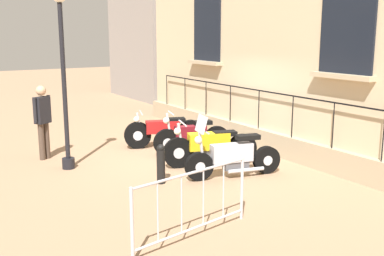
{
  "coord_description": "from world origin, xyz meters",
  "views": [
    {
      "loc": [
        5.86,
        9.11,
        3.02
      ],
      "look_at": [
        0.21,
        0.0,
        0.8
      ],
      "focal_mm": 43.48,
      "sensor_mm": 36.0,
      "label": 1
    }
  ],
  "objects": [
    {
      "name": "motorcycle_yellow",
      "position": [
        0.06,
        0.57,
        0.46
      ],
      "size": [
        2.15,
        0.93,
        1.05
      ],
      "color": "black",
      "rests_on": "ground_plane"
    },
    {
      "name": "ground_plane",
      "position": [
        0.0,
        0.0,
        0.0
      ],
      "size": [
        60.0,
        60.0,
        0.0
      ],
      "primitive_type": "plane",
      "color": "#9E7A5B"
    },
    {
      "name": "pedestrian_standing",
      "position": [
        3.15,
        -2.02,
        1.02
      ],
      "size": [
        0.47,
        0.37,
        1.78
      ],
      "color": "#47382D",
      "rests_on": "ground_plane"
    },
    {
      "name": "motorcycle_silver",
      "position": [
        0.15,
        1.52,
        0.43
      ],
      "size": [
        2.12,
        0.75,
        1.37
      ],
      "color": "black",
      "rests_on": "ground_plane"
    },
    {
      "name": "crowd_barrier",
      "position": [
        2.44,
        3.62,
        0.56
      ],
      "size": [
        2.19,
        0.45,
        1.05
      ],
      "color": "#B7B7BF",
      "rests_on": "ground_plane"
    },
    {
      "name": "motorcycle_maroon",
      "position": [
        -0.1,
        -0.51,
        0.43
      ],
      "size": [
        1.93,
        0.75,
        1.1
      ],
      "color": "black",
      "rests_on": "ground_plane"
    },
    {
      "name": "building_facade",
      "position": [
        -2.22,
        -0.0,
        3.36
      ],
      "size": [
        0.82,
        11.69,
        6.89
      ],
      "color": "#C6B28E",
      "rests_on": "ground_plane"
    },
    {
      "name": "bollard",
      "position": [
        1.63,
        1.09,
        0.41
      ],
      "size": [
        0.17,
        0.17,
        0.81
      ],
      "color": "black",
      "rests_on": "ground_plane"
    },
    {
      "name": "distant_building",
      "position": [
        -4.8,
        -10.53,
        3.63
      ],
      "size": [
        3.64,
        4.78,
        7.25
      ],
      "color": "gray",
      "rests_on": "ground_plane"
    },
    {
      "name": "lamppost",
      "position": [
        2.91,
        -0.93,
        2.13
      ],
      "size": [
        0.31,
        0.31,
        3.93
      ],
      "color": "black",
      "rests_on": "ground_plane"
    },
    {
      "name": "motorcycle_red",
      "position": [
        0.12,
        -1.54,
        0.43
      ],
      "size": [
        2.05,
        0.96,
        0.98
      ],
      "color": "black",
      "rests_on": "ground_plane"
    }
  ]
}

